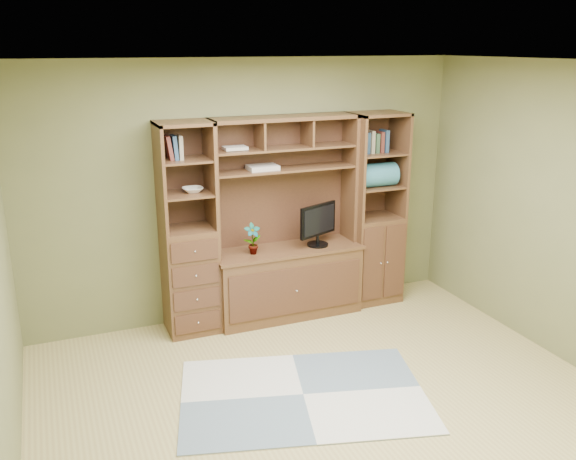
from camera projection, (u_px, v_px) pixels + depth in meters
name	position (u px, v px, depth m)	size (l,w,h in m)	color
room	(337.00, 250.00, 4.37)	(4.60, 4.10, 2.64)	tan
center_hutch	(287.00, 220.00, 6.10)	(1.54, 0.53, 2.05)	#52331D
left_tower	(188.00, 230.00, 5.77)	(0.50, 0.45, 2.05)	#52331D
right_tower	(375.00, 209.00, 6.50)	(0.55, 0.45, 2.05)	#52331D
rug	(303.00, 395.00, 4.91)	(1.95, 1.30, 0.01)	#9CA2A2
monitor	(318.00, 217.00, 6.18)	(0.49, 0.22, 0.60)	black
orchid	(253.00, 239.00, 5.97)	(0.16, 0.11, 0.31)	#A34737
magazines	(263.00, 167.00, 5.94)	(0.29, 0.21, 0.04)	#B3A898
bowl	(193.00, 190.00, 5.68)	(0.19, 0.19, 0.05)	silver
blanket_teal	(376.00, 175.00, 6.33)	(0.42, 0.24, 0.24)	teal
blanket_red	(382.00, 173.00, 6.51)	(0.38, 0.21, 0.21)	brown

